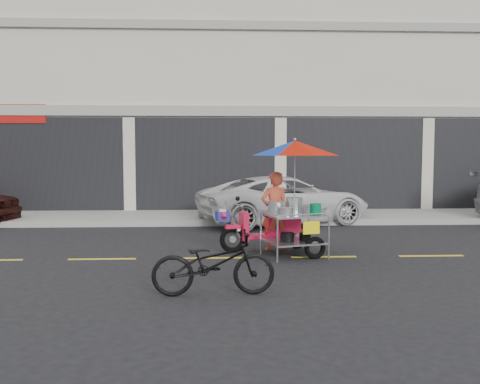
{
  "coord_description": "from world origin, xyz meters",
  "views": [
    {
      "loc": [
        -1.99,
        -9.53,
        1.96
      ],
      "look_at": [
        -1.5,
        0.6,
        1.15
      ],
      "focal_mm": 40.0,
      "sensor_mm": 36.0,
      "label": 1
    }
  ],
  "objects": [
    {
      "name": "near_bicycle",
      "position": [
        -2.01,
        -2.46,
        0.43
      ],
      "size": [
        1.68,
        0.67,
        0.87
      ],
      "primitive_type": "imported",
      "rotation": [
        0.0,
        0.0,
        1.63
      ],
      "color": "black",
      "rests_on": "ground"
    },
    {
      "name": "sidewalk",
      "position": [
        0.0,
        5.5,
        0.07
      ],
      "size": [
        45.0,
        3.0,
        0.15
      ],
      "primitive_type": "cube",
      "color": "gray",
      "rests_on": "ground"
    },
    {
      "name": "white_pickup",
      "position": [
        -0.13,
        4.43,
        0.63
      ],
      "size": [
        4.99,
        3.5,
        1.26
      ],
      "primitive_type": "imported",
      "rotation": [
        0.0,
        0.0,
        1.91
      ],
      "color": "silver",
      "rests_on": "ground"
    },
    {
      "name": "shophouse_block",
      "position": [
        2.82,
        10.59,
        4.24
      ],
      "size": [
        36.0,
        8.11,
        10.4
      ],
      "color": "beige",
      "rests_on": "ground"
    },
    {
      "name": "ground",
      "position": [
        0.0,
        0.0,
        0.0
      ],
      "size": [
        90.0,
        90.0,
        0.0
      ],
      "primitive_type": "plane",
      "color": "black"
    },
    {
      "name": "centerline",
      "position": [
        0.0,
        0.0,
        0.0
      ],
      "size": [
        42.0,
        0.1,
        0.01
      ],
      "primitive_type": "cube",
      "color": "gold",
      "rests_on": "ground"
    },
    {
      "name": "food_vendor_rig",
      "position": [
        -0.64,
        0.36,
        1.37
      ],
      "size": [
        2.49,
        2.05,
        2.18
      ],
      "rotation": [
        0.0,
        0.0,
        0.28
      ],
      "color": "black",
      "rests_on": "ground"
    }
  ]
}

